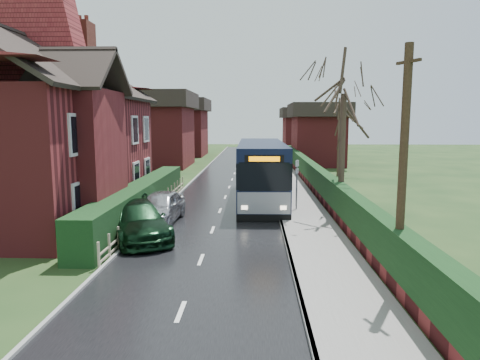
{
  "coord_description": "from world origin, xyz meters",
  "views": [
    {
      "loc": [
        1.83,
        -16.01,
        4.73
      ],
      "look_at": [
        1.09,
        4.98,
        1.8
      ],
      "focal_mm": 32.0,
      "sensor_mm": 36.0,
      "label": 1
    }
  ],
  "objects_px": {
    "bus_stop_sign": "(297,178)",
    "car_silver": "(160,207)",
    "bus": "(261,172)",
    "brick_house": "(40,128)",
    "car_green": "(138,220)",
    "telegraph_pole": "(403,170)"
  },
  "relations": [
    {
      "from": "brick_house",
      "to": "telegraph_pole",
      "type": "bearing_deg",
      "value": -32.46
    },
    {
      "from": "bus",
      "to": "telegraph_pole",
      "type": "height_order",
      "value": "telegraph_pole"
    },
    {
      "from": "car_silver",
      "to": "telegraph_pole",
      "type": "relative_size",
      "value": 0.64
    },
    {
      "from": "brick_house",
      "to": "telegraph_pole",
      "type": "height_order",
      "value": "brick_house"
    },
    {
      "from": "brick_house",
      "to": "car_green",
      "type": "relative_size",
      "value": 2.89
    },
    {
      "from": "car_green",
      "to": "brick_house",
      "type": "bearing_deg",
      "value": 119.38
    },
    {
      "from": "bus",
      "to": "car_silver",
      "type": "distance_m",
      "value": 7.5
    },
    {
      "from": "brick_house",
      "to": "bus",
      "type": "distance_m",
      "value": 12.06
    },
    {
      "from": "bus_stop_sign",
      "to": "bus",
      "type": "bearing_deg",
      "value": 144.09
    },
    {
      "from": "bus",
      "to": "car_green",
      "type": "height_order",
      "value": "bus"
    },
    {
      "from": "bus",
      "to": "bus_stop_sign",
      "type": "distance_m",
      "value": 3.59
    },
    {
      "from": "bus",
      "to": "brick_house",
      "type": "bearing_deg",
      "value": -158.96
    },
    {
      "from": "bus",
      "to": "car_silver",
      "type": "bearing_deg",
      "value": -130.6
    },
    {
      "from": "car_green",
      "to": "bus_stop_sign",
      "type": "bearing_deg",
      "value": 11.97
    },
    {
      "from": "car_green",
      "to": "telegraph_pole",
      "type": "height_order",
      "value": "telegraph_pole"
    },
    {
      "from": "car_silver",
      "to": "telegraph_pole",
      "type": "xyz_separation_m",
      "value": [
        8.38,
        -7.89,
        2.67
      ]
    },
    {
      "from": "bus",
      "to": "car_silver",
      "type": "xyz_separation_m",
      "value": [
        -4.78,
        -5.69,
        -0.98
      ]
    },
    {
      "from": "car_silver",
      "to": "bus_stop_sign",
      "type": "relative_size",
      "value": 1.58
    },
    {
      "from": "bus",
      "to": "telegraph_pole",
      "type": "bearing_deg",
      "value": -75.71
    },
    {
      "from": "bus_stop_sign",
      "to": "car_silver",
      "type": "bearing_deg",
      "value": -134.56
    },
    {
      "from": "bus",
      "to": "telegraph_pole",
      "type": "distance_m",
      "value": 14.15
    },
    {
      "from": "car_silver",
      "to": "bus_stop_sign",
      "type": "height_order",
      "value": "bus_stop_sign"
    }
  ]
}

